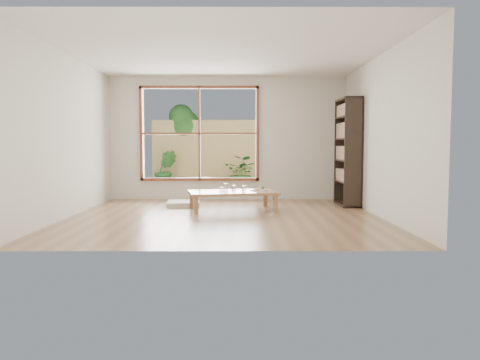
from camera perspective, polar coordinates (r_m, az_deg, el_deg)
The scene contains 15 objects.
ground at distance 7.61m, azimuth -1.91°, elevation -4.45°, with size 5.00×5.00×0.00m, color #9E744F.
low_table at distance 8.32m, azimuth -0.91°, elevation -1.65°, with size 1.68×1.15×0.34m.
floor_cushion at distance 8.98m, azimuth -6.91°, elevation -2.87°, with size 0.60×0.60×0.09m, color white.
bookshelf at distance 9.17m, azimuth 13.00°, elevation 3.32°, with size 0.33×0.92×2.04m, color black.
glass_tall at distance 8.20m, azimuth -1.75°, elevation -0.93°, with size 0.08×0.08×0.15m, color silver.
glass_mid at distance 8.34m, azimuth 0.47°, elevation -1.03°, with size 0.07×0.07×0.09m, color silver.
glass_short at distance 8.52m, azimuth -0.76°, elevation -0.95°, with size 0.07×0.07×0.09m, color silver.
glass_small at distance 8.26m, azimuth -2.29°, elevation -1.15°, with size 0.06×0.06×0.08m, color silver.
food_tray at distance 8.43m, azimuth 2.41°, elevation -1.16°, with size 0.32×0.28×0.08m.
deck at distance 11.17m, azimuth -4.44°, elevation -1.68°, with size 2.80×2.00×0.05m, color #372F28.
garden_bench at distance 10.77m, azimuth -6.73°, elevation -0.08°, with size 1.25×0.70×0.38m.
bamboo_fence at distance 12.11m, azimuth -4.11°, elevation 3.04°, with size 2.80×0.06×1.80m, color tan.
shrub_right at distance 11.67m, azimuth 0.20°, elevation 0.87°, with size 0.79×0.69×0.88m, color #2C6224.
shrub_left at distance 11.85m, azimuth -9.07°, elevation 1.17°, with size 0.55×0.45×1.01m, color #2C6224.
garden_tree at distance 12.48m, azimuth -7.16°, elevation 6.39°, with size 1.04×0.85×2.22m.
Camera 1 is at (0.23, -7.52, 1.15)m, focal length 35.00 mm.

